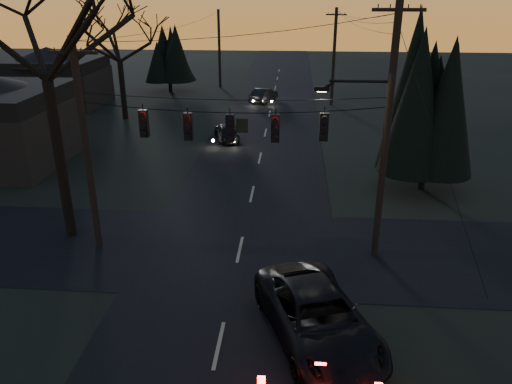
# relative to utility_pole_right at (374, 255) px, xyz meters

# --- Properties ---
(main_road) EXTENTS (8.00, 120.00, 0.02)m
(main_road) POSITION_rel_utility_pole_right_xyz_m (-5.50, 10.00, 0.01)
(main_road) COLOR black
(main_road) RESTS_ON ground
(cross_road) EXTENTS (60.00, 7.00, 0.02)m
(cross_road) POSITION_rel_utility_pole_right_xyz_m (-5.50, 0.00, 0.01)
(cross_road) COLOR black
(cross_road) RESTS_ON ground
(utility_pole_right) EXTENTS (5.00, 0.30, 10.00)m
(utility_pole_right) POSITION_rel_utility_pole_right_xyz_m (0.00, 0.00, 0.00)
(utility_pole_right) COLOR black
(utility_pole_right) RESTS_ON ground
(utility_pole_left) EXTENTS (1.80, 0.30, 8.50)m
(utility_pole_left) POSITION_rel_utility_pole_right_xyz_m (-11.50, 0.00, 0.00)
(utility_pole_left) COLOR black
(utility_pole_left) RESTS_ON ground
(utility_pole_far_r) EXTENTS (1.80, 0.30, 8.50)m
(utility_pole_far_r) POSITION_rel_utility_pole_right_xyz_m (0.00, 28.00, 0.00)
(utility_pole_far_r) COLOR black
(utility_pole_far_r) RESTS_ON ground
(utility_pole_far_l) EXTENTS (0.30, 0.30, 8.00)m
(utility_pole_far_l) POSITION_rel_utility_pole_right_xyz_m (-11.50, 36.00, 0.00)
(utility_pole_far_l) COLOR black
(utility_pole_far_l) RESTS_ON ground
(span_signal_assembly) EXTENTS (11.50, 0.44, 1.57)m
(span_signal_assembly) POSITION_rel_utility_pole_right_xyz_m (-5.74, 0.00, 5.26)
(span_signal_assembly) COLOR black
(span_signal_assembly) RESTS_ON ground
(bare_tree_left) EXTENTS (10.60, 10.60, 13.46)m
(bare_tree_left) POSITION_rel_utility_pole_right_xyz_m (-13.04, 0.78, 9.41)
(bare_tree_left) COLOR black
(bare_tree_left) RESTS_ON ground
(evergreen_right) EXTENTS (4.24, 4.24, 8.40)m
(evergreen_right) POSITION_rel_utility_pole_right_xyz_m (3.55, 7.52, 4.79)
(evergreen_right) COLOR black
(evergreen_right) RESTS_ON ground
(bare_tree_dist) EXTENTS (7.37, 7.37, 9.26)m
(bare_tree_dist) POSITION_rel_utility_pole_right_xyz_m (-17.33, 21.45, 6.47)
(bare_tree_dist) COLOR black
(bare_tree_dist) RESTS_ON ground
(evergreen_dist) EXTENTS (3.98, 3.98, 6.32)m
(evergreen_dist) POSITION_rel_utility_pole_right_xyz_m (-16.32, 33.12, 3.75)
(evergreen_dist) COLOR black
(evergreen_dist) RESTS_ON ground
(house_left_far) EXTENTS (9.00, 7.00, 5.20)m
(house_left_far) POSITION_rel_utility_pole_right_xyz_m (-25.50, 26.00, 2.60)
(house_left_far) COLOR black
(house_left_far) RESTS_ON ground
(suv_near) EXTENTS (4.46, 6.35, 1.61)m
(suv_near) POSITION_rel_utility_pole_right_xyz_m (-2.53, -5.47, 0.80)
(suv_near) COLOR black
(suv_near) RESTS_ON ground
(sedan_oncoming_a) EXTENTS (2.41, 3.94, 1.25)m
(sedan_oncoming_a) POSITION_rel_utility_pole_right_xyz_m (-8.12, 15.84, 0.63)
(sedan_oncoming_a) COLOR black
(sedan_oncoming_a) RESTS_ON ground
(sedan_oncoming_b) EXTENTS (2.63, 4.14, 1.29)m
(sedan_oncoming_b) POSITION_rel_utility_pole_right_xyz_m (-6.30, 28.83, 0.64)
(sedan_oncoming_b) COLOR black
(sedan_oncoming_b) RESTS_ON ground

